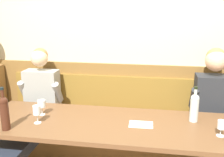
{
  "coord_description": "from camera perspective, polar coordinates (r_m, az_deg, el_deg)",
  "views": [
    {
      "loc": [
        0.33,
        -1.95,
        1.72
      ],
      "look_at": [
        -0.06,
        0.46,
        1.06
      ],
      "focal_mm": 41.83,
      "sensor_mm": 36.0,
      "label": 1
    }
  ],
  "objects": [
    {
      "name": "wall_bench",
      "position": [
        3.14,
        2.24,
        -12.07
      ],
      "size": [
        2.74,
        0.42,
        0.94
      ],
      "color": "brown",
      "rests_on": "ground"
    },
    {
      "name": "wood_wainscot_panel",
      "position": [
        3.23,
        2.75,
        -6.27
      ],
      "size": [
        6.8,
        0.03,
        1.08
      ],
      "primitive_type": "cube",
      "color": "brown",
      "rests_on": "ground"
    },
    {
      "name": "person_center_left_seat",
      "position": [
        2.96,
        -17.43,
        -7.42
      ],
      "size": [
        0.5,
        1.18,
        1.28
      ],
      "color": "#352C33",
      "rests_on": "ground"
    },
    {
      "name": "wine_glass_by_bottle",
      "position": [
        2.29,
        22.79,
        -9.42
      ],
      "size": [
        0.06,
        0.06,
        0.13
      ],
      "color": "silver",
      "rests_on": "dining_table"
    },
    {
      "name": "wine_bottle_clear_water",
      "position": [
        2.37,
        -22.44,
        -6.78
      ],
      "size": [
        0.07,
        0.07,
        0.38
      ],
      "color": "#442215",
      "rests_on": "dining_table"
    },
    {
      "name": "wine_glass_mid_left",
      "position": [
        2.42,
        -16.11,
        -6.86
      ],
      "size": [
        0.07,
        0.07,
        0.17
      ],
      "color": "silver",
      "rests_on": "dining_table"
    },
    {
      "name": "wine_bottle_green_tall",
      "position": [
        2.47,
        17.56,
        -5.89
      ],
      "size": [
        0.08,
        0.08,
        0.33
      ],
      "color": "silver",
      "rests_on": "dining_table"
    },
    {
      "name": "tasting_sheet_left_guest",
      "position": [
        2.36,
        6.34,
        -9.95
      ],
      "size": [
        0.21,
        0.15,
        0.0
      ],
      "primitive_type": "cube",
      "rotation": [
        0.0,
        0.0,
        0.02
      ],
      "color": "white",
      "rests_on": "dining_table"
    },
    {
      "name": "room_wall_back",
      "position": [
        3.08,
        3.07,
        9.19
      ],
      "size": [
        6.8,
        0.08,
        2.8
      ],
      "primitive_type": "cube",
      "color": "beige",
      "rests_on": "ground"
    },
    {
      "name": "wine_glass_center_rear",
      "position": [
        2.59,
        -15.16,
        -5.39
      ],
      "size": [
        0.08,
        0.08,
        0.15
      ],
      "color": "silver",
      "rests_on": "dining_table"
    },
    {
      "name": "person_right_seat",
      "position": [
        2.76,
        21.94,
        -8.41
      ],
      "size": [
        0.47,
        1.19,
        1.33
      ],
      "color": "#2C2C2F",
      "rests_on": "ground"
    },
    {
      "name": "dining_table",
      "position": [
        2.41,
        0.4,
        -11.23
      ],
      "size": [
        2.44,
        0.77,
        0.72
      ],
      "color": "brown",
      "rests_on": "ground"
    }
  ]
}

